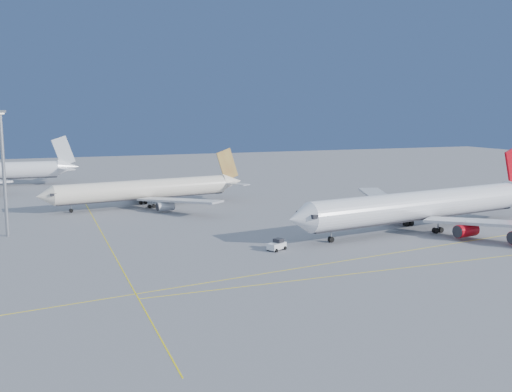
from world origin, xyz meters
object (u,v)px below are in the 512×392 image
object	(u,v)px
light_mast	(3,163)
airliner_etihad	(148,189)
pushback_tug	(277,245)
airliner_virgin	(425,205)

from	to	relation	value
light_mast	airliner_etihad	bearing A→B (deg)	38.65
pushback_tug	airliner_virgin	bearing A→B (deg)	-19.79
airliner_virgin	pushback_tug	xyz separation A→B (m)	(-38.82, -6.12, -4.43)
light_mast	airliner_virgin	bearing A→B (deg)	-16.35
pushback_tug	light_mast	bearing A→B (deg)	118.11
airliner_etihad	pushback_tug	xyz separation A→B (m)	(13.44, -59.94, -3.71)
airliner_virgin	airliner_etihad	distance (m)	75.02
pushback_tug	light_mast	distance (m)	59.94
airliner_etihad	pushback_tug	size ratio (longest dim) A/B	13.86
airliner_etihad	light_mast	bearing A→B (deg)	-149.87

